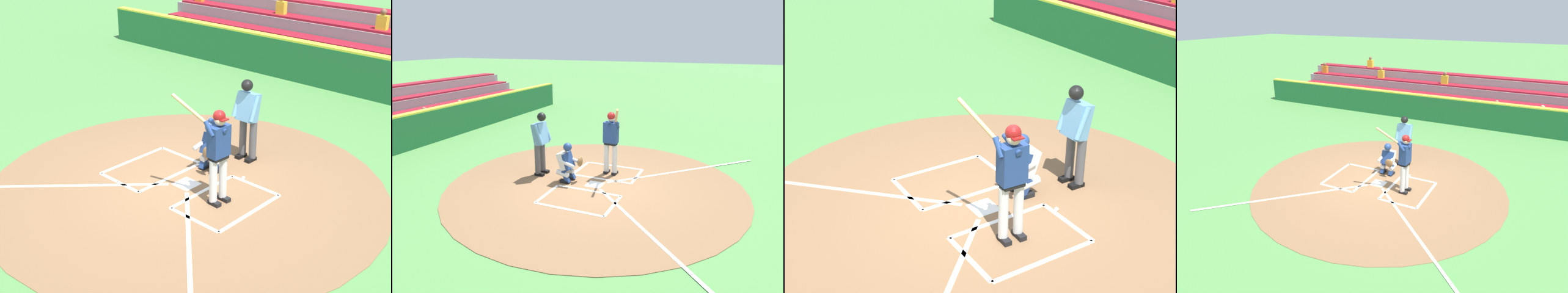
# 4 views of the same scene
# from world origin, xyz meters

# --- Properties ---
(ground_plane) EXTENTS (120.00, 120.00, 0.00)m
(ground_plane) POSITION_xyz_m (0.00, 0.00, 0.00)
(ground_plane) COLOR #4C8442
(dirt_circle) EXTENTS (8.00, 8.00, 0.01)m
(dirt_circle) POSITION_xyz_m (0.00, 0.00, 0.01)
(dirt_circle) COLOR brown
(dirt_circle) RESTS_ON ground
(home_plate_and_chalk) EXTENTS (7.93, 4.91, 0.01)m
(home_plate_and_chalk) POSITION_xyz_m (0.00, 0.88, 0.01)
(home_plate_and_chalk) COLOR white
(home_plate_and_chalk) RESTS_ON dirt_circle
(batter) EXTENTS (0.96, 0.67, 2.13)m
(batter) POSITION_xyz_m (-0.92, 0.12, 1.10)
(batter) COLOR silver
(batter) RESTS_ON ground
(catcher) EXTENTS (0.59, 0.62, 1.13)m
(catcher) POSITION_xyz_m (0.05, -0.80, 0.59)
(catcher) COLOR black
(catcher) RESTS_ON ground
(plate_umpire) EXTENTS (0.59, 0.41, 1.86)m
(plate_umpire) POSITION_xyz_m (-0.14, -1.75, 1.08)
(plate_umpire) COLOR #4C4C51
(plate_umpire) RESTS_ON ground
(baseball) EXTENTS (0.07, 0.07, 0.07)m
(baseball) POSITION_xyz_m (-0.70, -0.97, 0.04)
(baseball) COLOR white
(baseball) RESTS_ON ground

